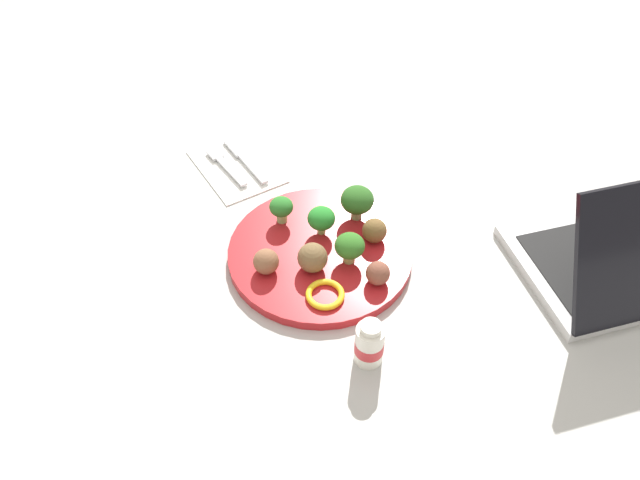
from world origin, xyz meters
name	(u,v)px	position (x,y,z in m)	size (l,w,h in m)	color
ground_plane	(320,256)	(0.00, 0.00, 0.00)	(4.00, 4.00, 0.00)	#B2B2AD
plate	(320,253)	(0.00, 0.00, 0.01)	(0.28, 0.28, 0.02)	red
broccoli_floret_center	(321,219)	(0.03, -0.02, 0.05)	(0.04, 0.04, 0.05)	#94C76A
broccoli_floret_mid_right	(281,208)	(0.09, 0.01, 0.04)	(0.04, 0.04, 0.04)	#98C874
broccoli_floret_front_left	(350,246)	(-0.04, -0.02, 0.05)	(0.04, 0.04, 0.05)	#9DC072
broccoli_floret_mid_left	(357,200)	(0.03, -0.09, 0.05)	(0.05, 0.05, 0.06)	#99BB83
meatball_back_left	(378,273)	(-0.10, -0.03, 0.03)	(0.04, 0.04, 0.04)	brown
meatball_mid_left	(266,262)	(0.01, 0.09, 0.03)	(0.04, 0.04, 0.04)	brown
meatball_mid_right	(375,231)	(-0.03, -0.08, 0.03)	(0.04, 0.04, 0.04)	brown
meatball_near_rim	(313,258)	(-0.03, 0.03, 0.04)	(0.04, 0.04, 0.04)	brown
pepper_ring_mid_left	(325,294)	(-0.08, 0.05, 0.02)	(0.06, 0.06, 0.01)	yellow
napkin	(237,166)	(0.26, 0.00, 0.00)	(0.17, 0.12, 0.01)	white
fork	(225,165)	(0.27, 0.02, 0.01)	(0.12, 0.02, 0.01)	silver
knife	(244,158)	(0.27, -0.02, 0.01)	(0.15, 0.02, 0.01)	silver
yogurt_bottle	(369,344)	(-0.19, 0.05, 0.03)	(0.04, 0.04, 0.07)	white
laptop	(639,254)	(-0.29, -0.37, 0.04)	(0.31, 0.37, 0.20)	silver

